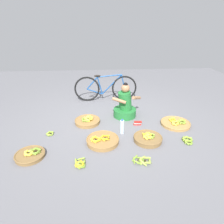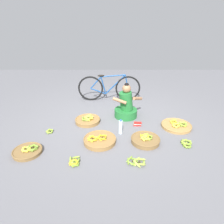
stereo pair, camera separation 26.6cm
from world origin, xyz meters
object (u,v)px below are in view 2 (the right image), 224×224
banana_basket_back_right (177,126)px  water_bottle (121,127)px  banana_basket_near_vendor (28,151)px  packet_carton_stack (138,124)px  banana_basket_front_left (146,140)px  bicycle_leaning (110,88)px  vendor_woman_front (127,106)px  banana_basket_near_bicycle (88,120)px  loose_bananas_front_right (75,162)px  banana_basket_back_left (100,140)px  loose_bananas_mid_left (50,131)px  loose_bananas_mid_right (137,162)px  loose_bananas_front_center (187,144)px

banana_basket_back_right → water_bottle: water_bottle is taller
banana_basket_near_vendor → packet_carton_stack: 2.17m
banana_basket_front_left → bicycle_leaning: bearing=108.4°
vendor_woman_front → bicycle_leaning: (-0.40, 1.02, 0.10)m
banana_basket_near_bicycle → loose_bananas_front_right: size_ratio=2.17×
banana_basket_near_bicycle → water_bottle: bearing=-33.9°
banana_basket_back_left → banana_basket_near_bicycle: bearing=111.6°
banana_basket_back_left → loose_bananas_front_right: (-0.36, -0.58, -0.02)m
vendor_woman_front → banana_basket_back_left: vendor_woman_front is taller
loose_bananas_mid_left → loose_bananas_front_right: loose_bananas_front_right is taller
bicycle_leaning → banana_basket_front_left: (0.69, -2.07, -0.30)m
vendor_woman_front → banana_basket_back_left: bearing=-117.3°
banana_basket_back_right → packet_carton_stack: size_ratio=3.69×
banana_basket_near_bicycle → banana_basket_near_vendor: (-0.89, -1.10, -0.01)m
banana_basket_near_bicycle → loose_bananas_mid_right: bearing=-55.8°
vendor_woman_front → loose_bananas_mid_right: (0.07, -1.63, -0.23)m
banana_basket_back_left → packet_carton_stack: banana_basket_back_left is taller
loose_bananas_mid_right → banana_basket_back_left: bearing=136.6°
banana_basket_near_vendor → water_bottle: 1.71m
banana_basket_back_left → loose_bananas_mid_right: 0.84m
bicycle_leaning → loose_bananas_mid_right: bicycle_leaning is taller
loose_bananas_mid_left → water_bottle: (1.41, -0.04, 0.12)m
vendor_woman_front → banana_basket_back_right: (1.03, -0.50, -0.22)m
banana_basket_back_right → water_bottle: size_ratio=2.05×
water_bottle → banana_basket_near_bicycle: bearing=146.1°
banana_basket_back_right → water_bottle: (-1.18, -0.25, 0.10)m
bicycle_leaning → banana_basket_front_left: bicycle_leaning is taller
loose_bananas_mid_left → banana_basket_front_left: bearing=-10.4°
loose_bananas_front_right → packet_carton_stack: 1.64m
loose_bananas_mid_right → loose_bananas_front_center: 1.07m
vendor_woman_front → banana_basket_back_right: vendor_woman_front is taller
loose_bananas_mid_right → packet_carton_stack: packet_carton_stack is taller
loose_bananas_front_center → water_bottle: bearing=161.6°
bicycle_leaning → packet_carton_stack: (0.62, -1.46, -0.31)m
banana_basket_near_bicycle → packet_carton_stack: banana_basket_near_bicycle is taller
banana_basket_back_right → banana_basket_near_bicycle: bearing=173.3°
loose_bananas_front_right → packet_carton_stack: bearing=46.6°
banana_basket_near_bicycle → loose_bananas_mid_left: banana_basket_near_bicycle is taller
vendor_woman_front → loose_bananas_mid_right: vendor_woman_front is taller
packet_carton_stack → loose_bananas_front_right: bearing=-133.4°
banana_basket_back_right → banana_basket_back_left: bearing=-160.6°
banana_basket_front_left → loose_bananas_mid_left: 1.89m
vendor_woman_front → banana_basket_near_bicycle: vendor_woman_front is taller
banana_basket_near_vendor → loose_bananas_mid_left: banana_basket_near_vendor is taller
bicycle_leaning → loose_bananas_mid_left: bicycle_leaning is taller
loose_bananas_front_right → bicycle_leaning: bearing=79.1°
vendor_woman_front → loose_bananas_front_right: bearing=-119.0°
bicycle_leaning → loose_bananas_mid_right: (0.47, -2.66, -0.33)m
water_bottle → loose_bananas_front_center: bearing=-18.4°
banana_basket_front_left → banana_basket_back_left: bearing=-179.7°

